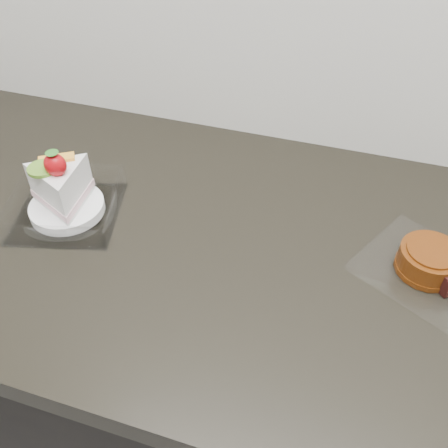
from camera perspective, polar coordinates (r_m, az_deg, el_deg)
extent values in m
cube|color=black|center=(1.16, 6.39, -19.98)|extent=(2.00, 0.60, 0.86)
cube|color=black|center=(0.79, 8.89, -4.75)|extent=(2.04, 0.64, 0.04)
cube|color=white|center=(0.87, -17.34, 1.26)|extent=(0.20, 0.20, 0.00)
cylinder|color=white|center=(0.86, -17.48, 1.78)|extent=(0.12, 0.12, 0.02)
ellipsoid|color=red|center=(0.80, -18.73, 6.42)|extent=(0.04, 0.03, 0.04)
cone|color=#2D7223|center=(0.79, -19.02, 7.45)|extent=(0.02, 0.02, 0.01)
cylinder|color=#73A830|center=(0.82, -20.11, 5.96)|extent=(0.04, 0.04, 0.01)
cube|color=#FFA730|center=(0.83, -18.60, 7.09)|extent=(0.06, 0.05, 0.01)
cube|color=white|center=(0.80, 22.02, -4.84)|extent=(0.24, 0.23, 0.00)
cylinder|color=#68350C|center=(0.79, 22.39, -3.86)|extent=(0.11, 0.11, 0.04)
cylinder|color=#68350C|center=(0.80, 22.12, -4.58)|extent=(0.12, 0.12, 0.01)
cylinder|color=#68350C|center=(0.77, 22.79, -2.81)|extent=(0.09, 0.09, 0.00)
cube|color=black|center=(0.77, 24.19, -6.12)|extent=(0.03, 0.03, 0.03)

